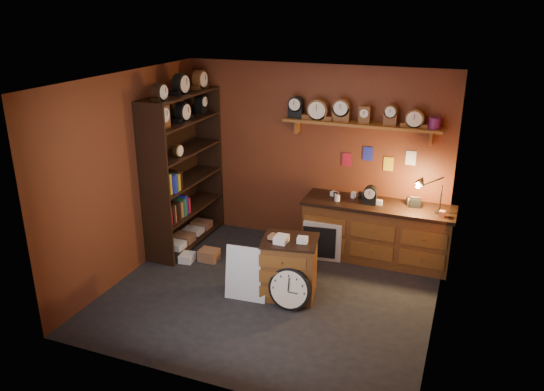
{
  "coord_description": "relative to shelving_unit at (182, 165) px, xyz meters",
  "views": [
    {
      "loc": [
        2.17,
        -5.52,
        3.52
      ],
      "look_at": [
        -0.11,
        0.35,
        1.21
      ],
      "focal_mm": 35.0,
      "sensor_mm": 36.0,
      "label": 1
    }
  ],
  "objects": [
    {
      "name": "floor_box_b",
      "position": [
        0.35,
        -0.57,
        -1.2
      ],
      "size": [
        0.22,
        0.25,
        0.11
      ],
      "primitive_type": "cube",
      "rotation": [
        0.0,
        0.0,
        0.12
      ],
      "color": "white",
      "rests_on": "ground"
    },
    {
      "name": "low_cabinet",
      "position": [
        2.02,
        -0.91,
        -0.84
      ],
      "size": [
        0.76,
        0.68,
        0.86
      ],
      "rotation": [
        0.0,
        0.0,
        0.18
      ],
      "color": "brown",
      "rests_on": "ground"
    },
    {
      "name": "floor",
      "position": [
        1.79,
        -0.98,
        -1.25
      ],
      "size": [
        4.0,
        4.0,
        0.0
      ],
      "primitive_type": "plane",
      "color": "black",
      "rests_on": "ground"
    },
    {
      "name": "white_panel",
      "position": [
        1.55,
        -1.19,
        -1.25
      ],
      "size": [
        0.54,
        0.18,
        0.7
      ],
      "primitive_type": "cube",
      "rotation": [
        -0.17,
        0.0,
        0.08
      ],
      "color": "silver",
      "rests_on": "ground"
    },
    {
      "name": "mini_fridge",
      "position": [
        2.1,
        0.41,
        -0.97
      ],
      "size": [
        0.62,
        0.63,
        0.57
      ],
      "rotation": [
        0.0,
        0.0,
        0.13
      ],
      "color": "silver",
      "rests_on": "ground"
    },
    {
      "name": "room_shell",
      "position": [
        1.84,
        -0.87,
        0.47
      ],
      "size": [
        4.02,
        3.62,
        2.71
      ],
      "color": "brown",
      "rests_on": "ground"
    },
    {
      "name": "floor_box_a",
      "position": [
        0.63,
        -0.43,
        -1.17
      ],
      "size": [
        0.27,
        0.23,
        0.16
      ],
      "primitive_type": "cube",
      "rotation": [
        0.0,
        0.0,
        0.02
      ],
      "color": "#986542",
      "rests_on": "ground"
    },
    {
      "name": "shelving_unit",
      "position": [
        0.0,
        0.0,
        0.0
      ],
      "size": [
        0.47,
        1.6,
        2.58
      ],
      "color": "black",
      "rests_on": "ground"
    },
    {
      "name": "floor_box_c",
      "position": [
        1.05,
        -0.28,
        -1.17
      ],
      "size": [
        0.27,
        0.25,
        0.17
      ],
      "primitive_type": "cube",
      "rotation": [
        0.0,
        0.0,
        0.33
      ],
      "color": "#986542",
      "rests_on": "ground"
    },
    {
      "name": "big_round_clock",
      "position": [
        2.13,
        -1.2,
        -0.99
      ],
      "size": [
        0.53,
        0.17,
        0.53
      ],
      "color": "black",
      "rests_on": "ground"
    },
    {
      "name": "workbench",
      "position": [
        2.84,
        0.49,
        -0.78
      ],
      "size": [
        2.1,
        0.66,
        1.36
      ],
      "color": "brown",
      "rests_on": "ground"
    }
  ]
}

